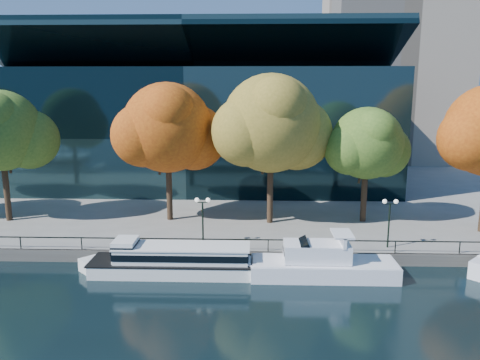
{
  "coord_description": "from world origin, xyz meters",
  "views": [
    {
      "loc": [
        3.95,
        -32.13,
        13.93
      ],
      "look_at": [
        2.61,
        8.0,
        5.81
      ],
      "focal_mm": 35.0,
      "sensor_mm": 36.0,
      "label": 1
    }
  ],
  "objects_px": {
    "tour_boat": "(172,259)",
    "tree_4": "(368,145)",
    "lamp_1": "(203,210)",
    "cruiser_near": "(317,263)",
    "tree_1": "(2,132)",
    "lamp_2": "(390,212)",
    "tree_2": "(169,130)",
    "tree_3": "(273,126)"
  },
  "relations": [
    {
      "from": "tree_3",
      "to": "lamp_2",
      "type": "height_order",
      "value": "tree_3"
    },
    {
      "from": "tour_boat",
      "to": "cruiser_near",
      "type": "height_order",
      "value": "cruiser_near"
    },
    {
      "from": "cruiser_near",
      "to": "tree_3",
      "type": "height_order",
      "value": "tree_3"
    },
    {
      "from": "tree_3",
      "to": "tree_2",
      "type": "bearing_deg",
      "value": 176.03
    },
    {
      "from": "tour_boat",
      "to": "tree_4",
      "type": "relative_size",
      "value": 1.28
    },
    {
      "from": "tree_2",
      "to": "lamp_1",
      "type": "bearing_deg",
      "value": -62.17
    },
    {
      "from": "tree_2",
      "to": "tree_3",
      "type": "xyz_separation_m",
      "value": [
        9.8,
        -0.68,
        0.48
      ]
    },
    {
      "from": "tour_boat",
      "to": "tree_4",
      "type": "height_order",
      "value": "tree_4"
    },
    {
      "from": "lamp_1",
      "to": "tree_3",
      "type": "bearing_deg",
      "value": 48.96
    },
    {
      "from": "tree_2",
      "to": "tree_3",
      "type": "height_order",
      "value": "tree_3"
    },
    {
      "from": "cruiser_near",
      "to": "lamp_1",
      "type": "distance_m",
      "value": 10.12
    },
    {
      "from": "tree_1",
      "to": "tree_4",
      "type": "distance_m",
      "value": 34.56
    },
    {
      "from": "lamp_1",
      "to": "cruiser_near",
      "type": "bearing_deg",
      "value": -23.67
    },
    {
      "from": "cruiser_near",
      "to": "lamp_1",
      "type": "xyz_separation_m",
      "value": [
        -8.87,
        3.89,
        2.91
      ]
    },
    {
      "from": "tree_1",
      "to": "tree_3",
      "type": "bearing_deg",
      "value": 0.26
    },
    {
      "from": "tour_boat",
      "to": "tree_2",
      "type": "distance_m",
      "value": 14.19
    },
    {
      "from": "cruiser_near",
      "to": "tree_4",
      "type": "height_order",
      "value": "tree_4"
    },
    {
      "from": "cruiser_near",
      "to": "lamp_1",
      "type": "bearing_deg",
      "value": 156.33
    },
    {
      "from": "tour_boat",
      "to": "tree_3",
      "type": "height_order",
      "value": "tree_3"
    },
    {
      "from": "cruiser_near",
      "to": "tree_3",
      "type": "relative_size",
      "value": 0.84
    },
    {
      "from": "cruiser_near",
      "to": "tree_4",
      "type": "relative_size",
      "value": 1.08
    },
    {
      "from": "tree_1",
      "to": "tree_4",
      "type": "relative_size",
      "value": 1.14
    },
    {
      "from": "tour_boat",
      "to": "lamp_2",
      "type": "relative_size",
      "value": 3.49
    },
    {
      "from": "tour_boat",
      "to": "lamp_2",
      "type": "distance_m",
      "value": 17.64
    },
    {
      "from": "tree_3",
      "to": "lamp_1",
      "type": "relative_size",
      "value": 3.5
    },
    {
      "from": "tour_boat",
      "to": "lamp_2",
      "type": "height_order",
      "value": "lamp_2"
    },
    {
      "from": "lamp_2",
      "to": "tour_boat",
      "type": "bearing_deg",
      "value": -168.06
    },
    {
      "from": "tree_4",
      "to": "lamp_2",
      "type": "distance_m",
      "value": 8.73
    },
    {
      "from": "lamp_2",
      "to": "cruiser_near",
      "type": "bearing_deg",
      "value": -147.92
    },
    {
      "from": "tree_2",
      "to": "lamp_1",
      "type": "height_order",
      "value": "tree_2"
    },
    {
      "from": "tree_1",
      "to": "tree_3",
      "type": "xyz_separation_m",
      "value": [
        25.52,
        0.12,
        0.71
      ]
    },
    {
      "from": "tree_1",
      "to": "tree_4",
      "type": "xyz_separation_m",
      "value": [
        34.53,
        0.86,
        -1.15
      ]
    },
    {
      "from": "tree_2",
      "to": "tree_4",
      "type": "xyz_separation_m",
      "value": [
        18.81,
        0.06,
        -1.38
      ]
    },
    {
      "from": "tree_4",
      "to": "tree_1",
      "type": "bearing_deg",
      "value": -178.58
    },
    {
      "from": "tree_4",
      "to": "lamp_2",
      "type": "height_order",
      "value": "tree_4"
    },
    {
      "from": "tour_boat",
      "to": "cruiser_near",
      "type": "relative_size",
      "value": 1.19
    },
    {
      "from": "tree_2",
      "to": "lamp_1",
      "type": "xyz_separation_m",
      "value": [
        3.92,
        -7.43,
        -5.86
      ]
    },
    {
      "from": "tree_2",
      "to": "tree_3",
      "type": "distance_m",
      "value": 9.84
    },
    {
      "from": "cruiser_near",
      "to": "tree_1",
      "type": "distance_m",
      "value": 31.57
    },
    {
      "from": "cruiser_near",
      "to": "tree_1",
      "type": "bearing_deg",
      "value": 159.74
    },
    {
      "from": "tour_boat",
      "to": "lamp_1",
      "type": "distance_m",
      "value": 4.99
    },
    {
      "from": "tour_boat",
      "to": "lamp_1",
      "type": "height_order",
      "value": "lamp_1"
    }
  ]
}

